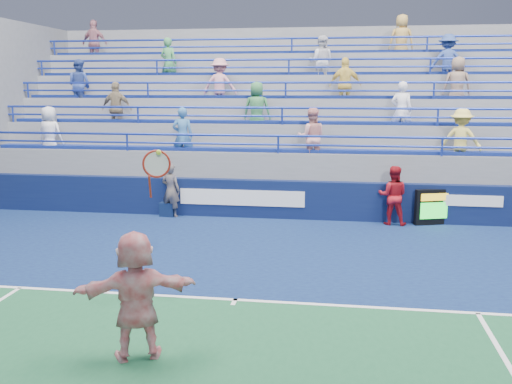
% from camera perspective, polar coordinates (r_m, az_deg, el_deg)
% --- Properties ---
extents(ground, '(120.00, 120.00, 0.00)m').
position_cam_1_polar(ground, '(10.25, -2.09, -10.83)').
color(ground, '#333538').
extents(sponsor_wall, '(18.00, 0.32, 1.10)m').
position_cam_1_polar(sponsor_wall, '(16.29, 2.13, -0.75)').
color(sponsor_wall, '#0B143D').
rests_on(sponsor_wall, ground).
extents(bleacher_stand, '(18.00, 5.61, 6.13)m').
position_cam_1_polar(bleacher_stand, '(19.85, 3.36, 4.19)').
color(bleacher_stand, slate).
rests_on(bleacher_stand, ground).
extents(serve_speed_board, '(1.40, 0.60, 0.99)m').
position_cam_1_polar(serve_speed_board, '(16.32, 17.93, -1.43)').
color(serve_speed_board, black).
rests_on(serve_speed_board, ground).
extents(judge_chair, '(0.47, 0.47, 0.75)m').
position_cam_1_polar(judge_chair, '(16.82, -8.72, -1.58)').
color(judge_chair, '#0C1A3B').
rests_on(judge_chair, ground).
extents(tennis_player, '(1.77, 1.15, 2.93)m').
position_cam_1_polar(tennis_player, '(8.09, -11.88, -10.06)').
color(tennis_player, white).
rests_on(tennis_player, ground).
extents(line_judge, '(0.65, 0.51, 1.57)m').
position_cam_1_polar(line_judge, '(16.58, -8.51, 0.17)').
color(line_judge, '#151D3A').
rests_on(line_judge, ground).
extents(ball_girl, '(0.85, 0.70, 1.62)m').
position_cam_1_polar(ball_girl, '(15.91, 13.53, -0.35)').
color(ball_girl, '#A4121C').
rests_on(ball_girl, ground).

